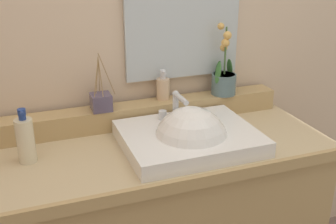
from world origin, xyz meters
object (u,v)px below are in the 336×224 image
Objects in this scene: potted_plant at (224,78)px; lotion_bottle at (25,140)px; sink_basin at (190,141)px; soap_dispenser at (163,88)px; reed_diffuser at (101,102)px.

potted_plant reaches higher than lotion_bottle.
soap_dispenser reaches higher than sink_basin.
sink_basin is 0.58m from lotion_bottle.
lotion_bottle is at bearing -150.61° from reed_diffuser.
potted_plant reaches higher than reed_diffuser.
potted_plant is 2.41× the size of soap_dispenser.
potted_plant is 0.27m from soap_dispenser.
soap_dispenser is 0.27m from reed_diffuser.
lotion_bottle is (-0.84, -0.17, -0.08)m from potted_plant.
potted_plant is (0.27, 0.26, 0.14)m from sink_basin.
sink_basin is at bearing -43.15° from reed_diffuser.
reed_diffuser reaches higher than soap_dispenser.
potted_plant is at bearing 11.60° from lotion_bottle.
reed_diffuser is at bearing -173.23° from soap_dispenser.
sink_basin is 0.31m from soap_dispenser.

